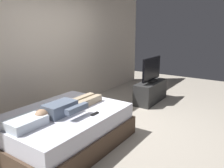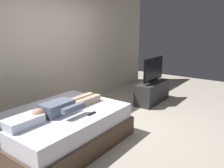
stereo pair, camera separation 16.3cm
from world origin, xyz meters
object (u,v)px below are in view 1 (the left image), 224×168
at_px(pillow, 26,122).
at_px(tv, 152,70).
at_px(person, 67,107).
at_px(remote, 95,114).
at_px(bed, 64,128).
at_px(tv_stand, 151,92).

xyz_separation_m(pillow, tv, (3.29, -0.24, 0.18)).
height_order(person, tv, tv).
height_order(pillow, person, person).
bearing_deg(person, remote, -69.53).
distance_m(bed, tv_stand, 2.66).
bearing_deg(remote, person, 110.47).
xyz_separation_m(person, remote, (0.15, -0.40, -0.07)).
relative_size(pillow, remote, 3.20).
xyz_separation_m(bed, tv, (2.65, -0.24, 0.52)).
bearing_deg(pillow, person, -5.44).
height_order(pillow, tv, tv).
xyz_separation_m(person, tv_stand, (2.62, -0.18, -0.37)).
bearing_deg(pillow, remote, -29.68).
relative_size(remote, tv_stand, 0.14).
height_order(bed, person, person).
relative_size(bed, pillow, 4.01).
relative_size(pillow, person, 0.38).
bearing_deg(remote, pillow, 150.32).
relative_size(tv_stand, tv, 1.25).
relative_size(person, remote, 8.40).
height_order(remote, tv_stand, remote).
distance_m(pillow, remote, 0.95).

